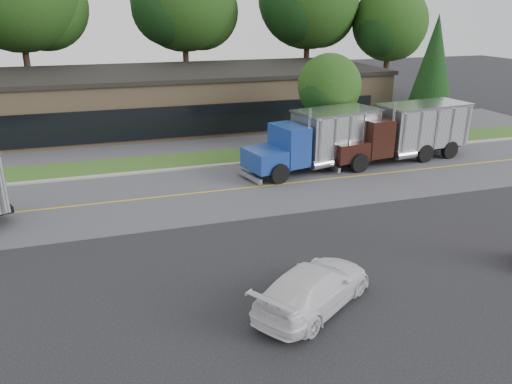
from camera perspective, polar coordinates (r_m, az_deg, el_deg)
ground at (r=17.76m, az=-0.93°, el=-9.87°), size 140.00×140.00×0.00m
road at (r=25.72m, az=-6.67°, el=-0.14°), size 60.00×8.00×0.02m
center_line at (r=25.72m, az=-6.67°, el=-0.14°), size 60.00×0.12×0.01m
curb at (r=29.64m, az=-8.25°, el=2.57°), size 60.00×0.30×0.12m
grass_verge at (r=31.34m, az=-8.81°, el=3.52°), size 60.00×3.40×0.03m
far_parking at (r=36.11m, az=-10.09°, el=5.69°), size 60.00×7.00×0.02m
strip_mall at (r=41.79m, az=-8.66°, el=10.55°), size 32.00×12.00×4.00m
tree_far_c at (r=49.58m, az=-8.14°, el=20.61°), size 10.26×9.66×14.64m
tree_far_d at (r=52.06m, az=6.10°, el=20.73°), size 10.33×9.72×14.73m
tree_far_e at (r=53.97m, az=15.09°, el=17.78°), size 7.87×7.41×11.22m
evergreen_right at (r=41.00m, az=19.59°, el=13.28°), size 3.77×3.77×8.58m
tree_verge at (r=33.45m, az=8.41°, el=11.59°), size 4.38×4.12×6.25m
dump_truck_blue at (r=29.33m, az=7.31°, el=6.10°), size 8.62×4.32×3.36m
dump_truck_maroon at (r=32.31m, az=16.63°, el=6.74°), size 9.88×3.72×3.36m
rally_car at (r=16.03m, az=6.60°, el=-10.73°), size 5.08×4.31×1.39m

